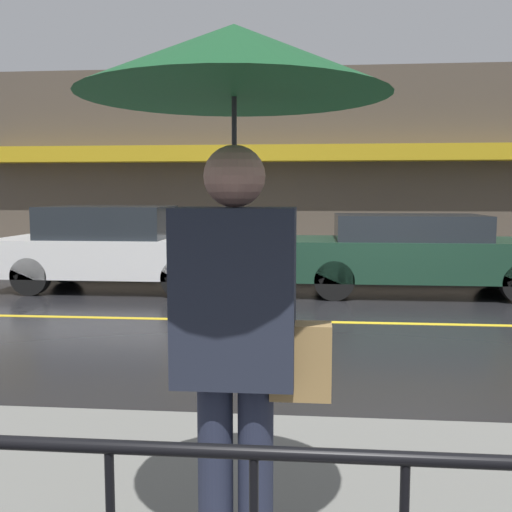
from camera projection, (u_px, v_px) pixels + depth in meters
ground_plane at (383, 323)px, 7.96m from camera, size 80.00×80.00×0.00m
sidewalk_far at (357, 273)px, 12.59m from camera, size 28.00×1.96×0.10m
lane_marking at (383, 323)px, 7.96m from camera, size 25.20×0.12×0.01m
building_storefront at (355, 168)px, 13.44m from camera, size 28.00×0.85×4.52m
pedestrian at (235, 142)px, 2.29m from camera, size 1.19×1.19×2.25m
car_white at (116, 248)px, 10.70m from camera, size 4.18×1.71×1.49m
car_dark_green at (416, 253)px, 10.22m from camera, size 4.71×1.70×1.36m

